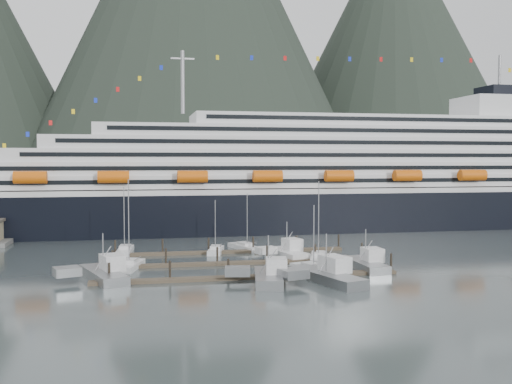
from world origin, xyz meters
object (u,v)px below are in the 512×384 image
sailboat_e (125,251)px  sailboat_h (311,269)px  sailboat_a (131,266)px  trawler_a (102,273)px  trawler_d (365,263)px  sailboat_d (319,258)px  sailboat_g (245,248)px  trawler_b (267,276)px  cruise_ship (331,183)px  trawler_c (325,275)px  sailboat_f (216,251)px  trawler_e (286,253)px

sailboat_e → sailboat_h: sailboat_e is taller
sailboat_a → trawler_a: bearing=169.2°
sailboat_a → trawler_d: bearing=-87.0°
sailboat_d → sailboat_g: sailboat_d is taller
trawler_b → cruise_ship: bearing=-15.1°
sailboat_g → sailboat_h: sailboat_g is taller
trawler_a → sailboat_h: bearing=-108.7°
cruise_ship → sailboat_a: (-52.99, -52.55, -11.59)m
sailboat_g → cruise_ship: bearing=-60.7°
sailboat_e → trawler_a: 26.50m
sailboat_e → cruise_ship: bearing=-52.5°
sailboat_a → sailboat_g: sailboat_a is taller
cruise_ship → trawler_d: 63.26m
cruise_ship → trawler_c: size_ratio=13.03×
sailboat_f → sailboat_h: 26.28m
cruise_ship → sailboat_f: 54.26m
sailboat_g → trawler_d: size_ratio=0.96×
cruise_ship → sailboat_e: bearing=-147.2°
sailboat_g → sailboat_a: bearing=107.9°
sailboat_f → sailboat_g: 7.23m
sailboat_d → sailboat_e: size_ratio=1.11×
sailboat_d → trawler_a: (-37.68, -10.06, 0.54)m
sailboat_h → trawler_e: size_ratio=0.95×
trawler_a → sailboat_g: bearing=-64.3°
sailboat_g → trawler_b: bearing=155.7°
cruise_ship → sailboat_e: size_ratio=15.47×
sailboat_d → trawler_c: (-4.65, -18.29, 0.55)m
sailboat_a → trawler_c: (28.84, -16.96, 0.54)m
sailboat_d → sailboat_f: sailboat_d is taller
sailboat_g → trawler_a: bearing=114.5°
sailboat_d → sailboat_h: size_ratio=1.31×
sailboat_d → trawler_d: bearing=-132.7°
sailboat_f → trawler_d: 31.57m
cruise_ship → sailboat_e: cruise_ship is taller
trawler_b → trawler_e: 23.58m
cruise_ship → trawler_d: size_ratio=16.78×
trawler_b → sailboat_d: bearing=-27.2°
sailboat_e → trawler_d: bearing=-118.1°
cruise_ship → trawler_d: (-14.34, -60.61, -11.11)m
sailboat_e → sailboat_g: 24.01m
sailboat_g → sailboat_h: size_ratio=1.05×
cruise_ship → sailboat_e: 65.57m
sailboat_f → trawler_e: (12.27, -8.21, 0.54)m
sailboat_f → trawler_e: sailboat_f is taller
sailboat_a → sailboat_f: size_ratio=1.42×
sailboat_a → sailboat_h: 30.29m
sailboat_a → trawler_d: 39.49m
sailboat_h → trawler_a: size_ratio=0.78×
trawler_a → sailboat_e: bearing=-25.0°
sailboat_g → sailboat_e: bearing=70.2°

